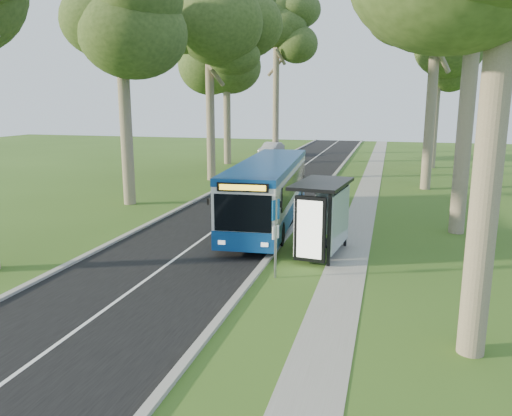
{
  "coord_description": "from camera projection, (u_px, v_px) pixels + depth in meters",
  "views": [
    {
      "loc": [
        4.37,
        -18.15,
        6.02
      ],
      "look_at": [
        -0.99,
        1.65,
        1.6
      ],
      "focal_mm": 35.0,
      "sensor_mm": 36.0,
      "label": 1
    }
  ],
  "objects": [
    {
      "name": "ground",
      "position": [
        269.0,
        258.0,
        19.51
      ],
      "size": [
        120.0,
        120.0,
        0.0
      ],
      "primitive_type": "plane",
      "color": "#36581B",
      "rests_on": "ground"
    },
    {
      "name": "road",
      "position": [
        252.0,
        203.0,
        29.84
      ],
      "size": [
        7.0,
        100.0,
        0.02
      ],
      "primitive_type": "cube",
      "color": "black",
      "rests_on": "ground"
    },
    {
      "name": "kerb_east",
      "position": [
        310.0,
        206.0,
        28.94
      ],
      "size": [
        0.25,
        100.0,
        0.12
      ],
      "primitive_type": "cube",
      "color": "#9E9B93",
      "rests_on": "ground"
    },
    {
      "name": "kerb_west",
      "position": [
        197.0,
        200.0,
        30.72
      ],
      "size": [
        0.25,
        100.0,
        0.12
      ],
      "primitive_type": "cube",
      "color": "#9E9B93",
      "rests_on": "ground"
    },
    {
      "name": "centre_line",
      "position": [
        252.0,
        203.0,
        29.84
      ],
      "size": [
        0.12,
        100.0,
        0.0
      ],
      "primitive_type": "cube",
      "color": "white",
      "rests_on": "road"
    },
    {
      "name": "footpath",
      "position": [
        363.0,
        209.0,
        28.18
      ],
      "size": [
        1.5,
        100.0,
        0.02
      ],
      "primitive_type": "cube",
      "color": "gray",
      "rests_on": "ground"
    },
    {
      "name": "bus",
      "position": [
        268.0,
        192.0,
        24.51
      ],
      "size": [
        3.4,
        12.07,
        3.16
      ],
      "rotation": [
        0.0,
        0.0,
        0.08
      ],
      "color": "silver",
      "rests_on": "ground"
    },
    {
      "name": "bus_stop_sign",
      "position": [
        276.0,
        229.0,
        16.96
      ],
      "size": [
        0.19,
        0.38,
        2.81
      ],
      "rotation": [
        0.0,
        0.0,
        -0.41
      ],
      "color": "gray",
      "rests_on": "ground"
    },
    {
      "name": "bus_shelter",
      "position": [
        324.0,
        206.0,
        19.12
      ],
      "size": [
        2.25,
        3.61,
        2.93
      ],
      "rotation": [
        0.0,
        0.0,
        -0.12
      ],
      "color": "black",
      "rests_on": "ground"
    },
    {
      "name": "litter_bin",
      "position": [
        324.0,
        217.0,
        24.45
      ],
      "size": [
        0.48,
        0.48,
        0.83
      ],
      "rotation": [
        0.0,
        0.0,
        0.4
      ],
      "color": "black",
      "rests_on": "ground"
    },
    {
      "name": "car_white",
      "position": [
        264.0,
        156.0,
        49.6
      ],
      "size": [
        2.49,
        4.15,
        1.32
      ],
      "primitive_type": "imported",
      "rotation": [
        0.0,
        0.0,
        0.26
      ],
      "color": "white",
      "rests_on": "ground"
    },
    {
      "name": "car_silver",
      "position": [
        271.0,
        149.0,
        55.03
      ],
      "size": [
        2.09,
        4.78,
        1.53
      ],
      "primitive_type": "imported",
      "rotation": [
        0.0,
        0.0,
        -0.1
      ],
      "color": "#AAADB2",
      "rests_on": "ground"
    },
    {
      "name": "tree_west_c",
      "position": [
        209.0,
        45.0,
        36.68
      ],
      "size": [
        5.2,
        5.2,
        13.57
      ],
      "color": "#7A6B56",
      "rests_on": "ground"
    },
    {
      "name": "tree_west_d",
      "position": [
        226.0,
        38.0,
        46.27
      ],
      "size": [
        5.2,
        5.2,
        15.83
      ],
      "color": "#7A6B56",
      "rests_on": "ground"
    },
    {
      "name": "tree_west_e",
      "position": [
        276.0,
        42.0,
        54.93
      ],
      "size": [
        5.2,
        5.2,
        16.76
      ],
      "color": "#7A6B56",
      "rests_on": "ground"
    },
    {
      "name": "tree_east_c",
      "position": [
        437.0,
        19.0,
        32.4
      ],
      "size": [
        5.2,
        5.2,
        15.16
      ],
      "color": "#7A6B56",
      "rests_on": "ground"
    },
    {
      "name": "tree_east_d",
      "position": [
        440.0,
        41.0,
        43.44
      ],
      "size": [
        5.2,
        5.2,
        14.97
      ],
      "color": "#7A6B56",
      "rests_on": "ground"
    }
  ]
}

